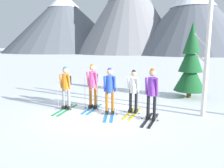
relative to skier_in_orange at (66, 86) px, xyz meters
The scene contains 9 objects.
ground_plane 1.91m from the skier_in_orange, ahead, with size 400.00×400.00×0.00m, color white.
skier_in_orange is the anchor object (origin of this frame).
skier_in_pink 1.08m from the skier_in_orange, 21.12° to the left, with size 0.61×1.58×1.84m.
skier_in_blue 1.88m from the skier_in_orange, ahead, with size 0.66×1.74×1.76m.
skier_in_white 2.70m from the skier_in_orange, ahead, with size 0.61×1.66×1.66m.
skier_in_purple 3.44m from the skier_in_orange, ahead, with size 0.61×1.63×1.79m.
pine_tree_near 6.05m from the skier_in_orange, 35.09° to the left, with size 1.51×1.51×3.66m.
birch_tree_tall 5.35m from the skier_in_orange, ahead, with size 0.54×0.32×4.20m.
mountain_ridge_distant 72.23m from the skier_in_orange, 96.27° to the left, with size 112.24×57.29×27.40m.
Camera 1 is at (2.42, -7.82, 2.53)m, focal length 35.04 mm.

